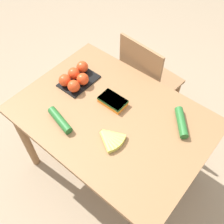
{
  "coord_description": "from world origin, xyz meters",
  "views": [
    {
      "loc": [
        0.63,
        -0.76,
        2.06
      ],
      "look_at": [
        0.0,
        0.0,
        0.79
      ],
      "focal_mm": 42.0,
      "sensor_mm": 36.0,
      "label": 1
    }
  ],
  "objects_px": {
    "chair": "(147,82)",
    "banana_bunch": "(110,138)",
    "cucumber_far": "(60,120)",
    "tomato_pack": "(76,78)",
    "carrot_bag": "(113,101)",
    "cucumber_near": "(181,122)"
  },
  "relations": [
    {
      "from": "banana_bunch",
      "to": "cucumber_far",
      "type": "relative_size",
      "value": 0.75
    },
    {
      "from": "cucumber_far",
      "to": "tomato_pack",
      "type": "bearing_deg",
      "value": 118.17
    },
    {
      "from": "banana_bunch",
      "to": "cucumber_near",
      "type": "xyz_separation_m",
      "value": [
        0.26,
        0.36,
        0.01
      ]
    },
    {
      "from": "tomato_pack",
      "to": "cucumber_near",
      "type": "xyz_separation_m",
      "value": [
        0.74,
        0.15,
        -0.02
      ]
    },
    {
      "from": "chair",
      "to": "carrot_bag",
      "type": "relative_size",
      "value": 5.39
    },
    {
      "from": "chair",
      "to": "cucumber_near",
      "type": "height_order",
      "value": "chair"
    },
    {
      "from": "cucumber_near",
      "to": "banana_bunch",
      "type": "bearing_deg",
      "value": -125.89
    },
    {
      "from": "chair",
      "to": "carrot_bag",
      "type": "xyz_separation_m",
      "value": [
        0.07,
        -0.53,
        0.29
      ]
    },
    {
      "from": "banana_bunch",
      "to": "tomato_pack",
      "type": "xyz_separation_m",
      "value": [
        -0.48,
        0.21,
        0.03
      ]
    },
    {
      "from": "cucumber_near",
      "to": "tomato_pack",
      "type": "bearing_deg",
      "value": -168.63
    },
    {
      "from": "chair",
      "to": "tomato_pack",
      "type": "distance_m",
      "value": 0.67
    },
    {
      "from": "cucumber_far",
      "to": "carrot_bag",
      "type": "bearing_deg",
      "value": 65.33
    },
    {
      "from": "chair",
      "to": "banana_bunch",
      "type": "bearing_deg",
      "value": 112.56
    },
    {
      "from": "tomato_pack",
      "to": "cucumber_near",
      "type": "distance_m",
      "value": 0.75
    },
    {
      "from": "banana_bunch",
      "to": "tomato_pack",
      "type": "distance_m",
      "value": 0.52
    },
    {
      "from": "banana_bunch",
      "to": "cucumber_near",
      "type": "height_order",
      "value": "cucumber_near"
    },
    {
      "from": "banana_bunch",
      "to": "tomato_pack",
      "type": "height_order",
      "value": "tomato_pack"
    },
    {
      "from": "chair",
      "to": "tomato_pack",
      "type": "xyz_separation_m",
      "value": [
        -0.24,
        -0.54,
        0.31
      ]
    },
    {
      "from": "banana_bunch",
      "to": "cucumber_far",
      "type": "height_order",
      "value": "cucumber_far"
    },
    {
      "from": "chair",
      "to": "banana_bunch",
      "type": "relative_size",
      "value": 5.88
    },
    {
      "from": "tomato_pack",
      "to": "carrot_bag",
      "type": "relative_size",
      "value": 1.52
    },
    {
      "from": "chair",
      "to": "banana_bunch",
      "type": "height_order",
      "value": "chair"
    }
  ]
}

